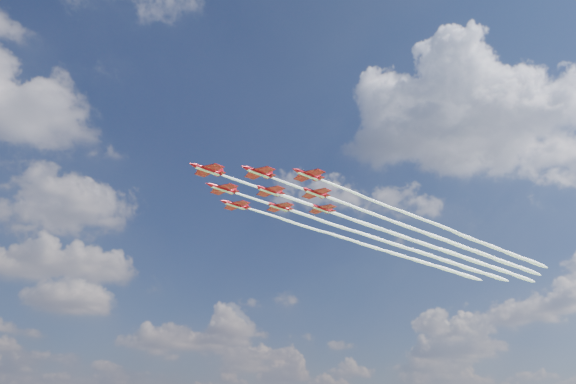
# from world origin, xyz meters

# --- Properties ---
(jet_lead) EXTENTS (145.83, 35.32, 2.55)m
(jet_lead) POSITION_xyz_m (47.94, 12.62, 73.44)
(jet_lead) COLOR #AA0916
(jet_row2_port) EXTENTS (145.83, 35.32, 2.55)m
(jet_row2_port) POSITION_xyz_m (59.54, 7.47, 73.44)
(jet_row2_port) COLOR #AA0916
(jet_row2_starb) EXTENTS (145.83, 35.32, 2.55)m
(jet_row2_starb) POSITION_xyz_m (56.42, 22.07, 73.44)
(jet_row2_starb) COLOR #AA0916
(jet_row3_port) EXTENTS (145.83, 35.32, 2.55)m
(jet_row3_port) POSITION_xyz_m (71.15, 2.33, 73.44)
(jet_row3_port) COLOR #AA0916
(jet_row3_centre) EXTENTS (145.83, 35.32, 2.55)m
(jet_row3_centre) POSITION_xyz_m (68.02, 16.92, 73.44)
(jet_row3_centre) COLOR #AA0916
(jet_row3_starb) EXTENTS (145.83, 35.32, 2.55)m
(jet_row3_starb) POSITION_xyz_m (64.89, 31.52, 73.44)
(jet_row3_starb) COLOR #AA0916
(jet_row4_port) EXTENTS (145.83, 35.32, 2.55)m
(jet_row4_port) POSITION_xyz_m (79.63, 11.78, 73.44)
(jet_row4_port) COLOR #AA0916
(jet_row4_starb) EXTENTS (145.83, 35.32, 2.55)m
(jet_row4_starb) POSITION_xyz_m (76.50, 26.37, 73.44)
(jet_row4_starb) COLOR #AA0916
(jet_tail) EXTENTS (145.83, 35.32, 2.55)m
(jet_tail) POSITION_xyz_m (88.10, 21.23, 73.44)
(jet_tail) COLOR #AA0916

